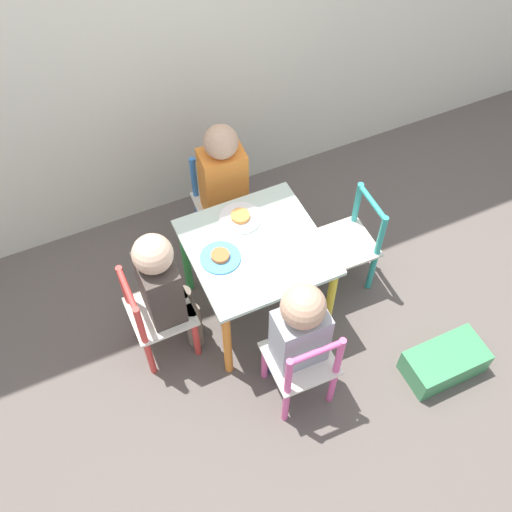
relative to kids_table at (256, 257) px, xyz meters
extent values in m
plane|color=#5B514C|center=(0.00, 0.00, -0.40)|extent=(6.00, 6.00, 0.00)
cube|color=silver|center=(0.00, 0.00, 0.07)|extent=(0.55, 0.55, 0.02)
cylinder|color=orange|center=(-0.24, -0.24, -0.17)|extent=(0.04, 0.04, 0.46)
cylinder|color=yellow|center=(0.24, -0.24, -0.17)|extent=(0.04, 0.04, 0.46)
cylinder|color=green|center=(-0.24, 0.24, -0.17)|extent=(0.04, 0.04, 0.46)
cylinder|color=#8E51BC|center=(0.24, 0.24, -0.17)|extent=(0.04, 0.04, 0.46)
cube|color=silver|center=(-0.44, 0.00, -0.14)|extent=(0.26, 0.26, 0.02)
cylinder|color=#DB3D38|center=(-0.34, -0.11, -0.27)|extent=(0.03, 0.03, 0.26)
cylinder|color=#DB3D38|center=(-0.34, 0.10, -0.27)|extent=(0.03, 0.03, 0.26)
cylinder|color=#DB3D38|center=(-0.55, -0.11, -0.27)|extent=(0.03, 0.03, 0.26)
cylinder|color=#DB3D38|center=(-0.55, 0.10, -0.27)|extent=(0.03, 0.03, 0.26)
cylinder|color=#DB3D38|center=(-0.55, -0.11, -0.02)|extent=(0.03, 0.03, 0.26)
cylinder|color=#DB3D38|center=(-0.55, 0.10, -0.02)|extent=(0.03, 0.03, 0.26)
cylinder|color=#DB3D38|center=(-0.55, -0.01, 0.10)|extent=(0.03, 0.21, 0.02)
cube|color=silver|center=(0.03, 0.44, -0.14)|extent=(0.28, 0.28, 0.02)
cylinder|color=#387AD1|center=(-0.08, 0.34, -0.27)|extent=(0.03, 0.03, 0.26)
cylinder|color=#387AD1|center=(0.13, 0.33, -0.27)|extent=(0.03, 0.03, 0.26)
cylinder|color=#387AD1|center=(-0.07, 0.56, -0.27)|extent=(0.03, 0.03, 0.26)
cylinder|color=#387AD1|center=(0.14, 0.54, -0.27)|extent=(0.03, 0.03, 0.26)
cylinder|color=#387AD1|center=(-0.07, 0.56, -0.02)|extent=(0.03, 0.03, 0.26)
cylinder|color=#387AD1|center=(0.14, 0.54, -0.02)|extent=(0.03, 0.03, 0.26)
cylinder|color=#387AD1|center=(0.04, 0.55, 0.10)|extent=(0.21, 0.04, 0.02)
cube|color=silver|center=(-0.01, -0.44, -0.14)|extent=(0.27, 0.27, 0.02)
cylinder|color=#E5599E|center=(0.10, -0.34, -0.27)|extent=(0.03, 0.03, 0.26)
cylinder|color=#E5599E|center=(-0.11, -0.34, -0.27)|extent=(0.03, 0.03, 0.26)
cylinder|color=#E5599E|center=(0.09, -0.55, -0.27)|extent=(0.03, 0.03, 0.26)
cylinder|color=#E5599E|center=(-0.12, -0.55, -0.27)|extent=(0.03, 0.03, 0.26)
cylinder|color=#E5599E|center=(0.09, -0.55, -0.02)|extent=(0.03, 0.03, 0.26)
cylinder|color=#E5599E|center=(-0.12, -0.55, -0.02)|extent=(0.03, 0.03, 0.26)
cylinder|color=#E5599E|center=(-0.01, -0.55, 0.10)|extent=(0.21, 0.03, 0.02)
cube|color=silver|center=(0.44, -0.01, -0.14)|extent=(0.27, 0.27, 0.02)
cylinder|color=teal|center=(0.34, 0.10, -0.27)|extent=(0.03, 0.03, 0.26)
cylinder|color=teal|center=(0.34, -0.11, -0.27)|extent=(0.03, 0.03, 0.26)
cylinder|color=teal|center=(0.55, 0.09, -0.27)|extent=(0.03, 0.03, 0.26)
cylinder|color=teal|center=(0.55, -0.12, -0.27)|extent=(0.03, 0.03, 0.26)
cylinder|color=teal|center=(0.55, 0.09, -0.02)|extent=(0.03, 0.03, 0.26)
cylinder|color=teal|center=(0.55, -0.12, -0.02)|extent=(0.03, 0.03, 0.26)
cylinder|color=teal|center=(0.55, -0.01, 0.10)|extent=(0.03, 0.21, 0.02)
cylinder|color=#7A6B5B|center=(-0.32, -0.05, -0.26)|extent=(0.07, 0.07, 0.27)
cylinder|color=#7A6B5B|center=(-0.32, 0.05, -0.26)|extent=(0.07, 0.07, 0.27)
cube|color=#423833|center=(-0.42, 0.00, 0.03)|extent=(0.14, 0.20, 0.31)
sphere|color=#DBB293|center=(-0.42, 0.00, 0.25)|extent=(0.16, 0.16, 0.16)
cylinder|color=#7A6B5B|center=(-0.03, 0.33, -0.26)|extent=(0.07, 0.07, 0.27)
cylinder|color=#7A6B5B|center=(0.07, 0.32, -0.26)|extent=(0.07, 0.07, 0.27)
cube|color=orange|center=(0.03, 0.42, 0.05)|extent=(0.21, 0.15, 0.35)
sphere|color=tan|center=(0.03, 0.42, 0.29)|extent=(0.15, 0.15, 0.15)
cylinder|color=#4C608E|center=(0.04, -0.33, -0.26)|extent=(0.07, 0.07, 0.27)
cylinder|color=#4C608E|center=(-0.06, -0.32, -0.26)|extent=(0.07, 0.07, 0.27)
cube|color=#999EA8|center=(-0.01, -0.42, 0.01)|extent=(0.20, 0.14, 0.28)
sphere|color=tan|center=(-0.01, -0.42, 0.22)|extent=(0.17, 0.17, 0.17)
cylinder|color=#4C9EE0|center=(-0.16, 0.00, 0.08)|extent=(0.17, 0.17, 0.01)
cylinder|color=#CC6633|center=(-0.16, 0.00, 0.10)|extent=(0.08, 0.08, 0.02)
cylinder|color=white|center=(0.00, 0.16, 0.08)|extent=(0.18, 0.18, 0.01)
cylinder|color=#D6843D|center=(0.00, 0.16, 0.10)|extent=(0.08, 0.08, 0.02)
cube|color=#3D8E56|center=(0.61, -0.63, -0.34)|extent=(0.35, 0.19, 0.13)
camera|label=1|loc=(-0.64, -1.38, 2.02)|focal=42.00mm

